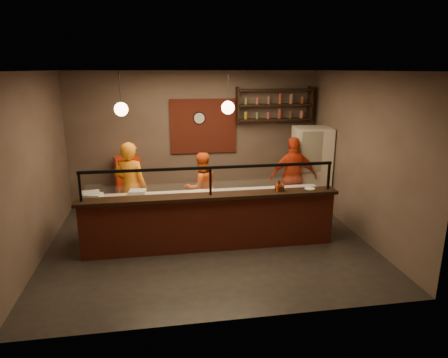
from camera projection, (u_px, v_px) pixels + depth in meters
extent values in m
plane|color=black|center=(209.00, 242.00, 7.70)|extent=(6.00, 6.00, 0.00)
plane|color=#352F29|center=(207.00, 71.00, 6.85)|extent=(6.00, 6.00, 0.00)
plane|color=brown|center=(195.00, 139.00, 9.65)|extent=(6.00, 0.00, 6.00)
plane|color=brown|center=(34.00, 168.00, 6.81)|extent=(0.00, 5.00, 5.00)
plane|color=brown|center=(361.00, 156.00, 7.75)|extent=(0.00, 5.00, 5.00)
plane|color=brown|center=(234.00, 207.00, 4.90)|extent=(6.00, 0.00, 6.00)
cube|color=maroon|center=(203.00, 126.00, 9.58)|extent=(1.60, 0.04, 1.30)
cube|color=maroon|center=(211.00, 224.00, 7.29)|extent=(4.60, 0.25, 1.00)
cube|color=black|center=(211.00, 196.00, 7.14)|extent=(4.70, 0.37, 0.06)
cube|color=gray|center=(207.00, 218.00, 7.78)|extent=(4.60, 0.75, 0.85)
cube|color=silver|center=(207.00, 196.00, 7.66)|extent=(4.60, 0.75, 0.05)
cube|color=white|center=(210.00, 181.00, 7.07)|extent=(4.40, 0.02, 0.50)
cube|color=black|center=(210.00, 168.00, 7.00)|extent=(4.50, 0.05, 0.05)
cube|color=black|center=(80.00, 187.00, 6.72)|extent=(0.04, 0.04, 0.50)
cube|color=black|center=(210.00, 181.00, 7.07)|extent=(0.04, 0.04, 0.50)
cube|color=black|center=(329.00, 176.00, 7.42)|extent=(0.04, 0.04, 0.50)
cube|color=black|center=(274.00, 119.00, 9.66)|extent=(1.80, 0.28, 0.04)
cube|color=black|center=(274.00, 105.00, 9.57)|extent=(1.80, 0.28, 0.04)
cube|color=black|center=(275.00, 90.00, 9.47)|extent=(1.80, 0.28, 0.04)
cube|color=black|center=(237.00, 105.00, 9.43)|extent=(0.04, 0.28, 0.85)
cube|color=black|center=(310.00, 104.00, 9.71)|extent=(0.04, 0.28, 0.85)
cylinder|color=black|center=(199.00, 118.00, 9.50)|extent=(0.30, 0.04, 0.30)
cylinder|color=black|center=(120.00, 89.00, 6.88)|extent=(0.01, 0.01, 0.60)
sphere|color=#EBAA81|center=(121.00, 109.00, 6.98)|extent=(0.24, 0.24, 0.24)
cylinder|color=black|center=(228.00, 88.00, 7.18)|extent=(0.01, 0.01, 0.60)
sphere|color=#EBAA81|center=(228.00, 108.00, 7.28)|extent=(0.24, 0.24, 0.24)
imported|color=orange|center=(131.00, 188.00, 8.02)|extent=(0.79, 0.65, 1.86)
imported|color=#E65615|center=(201.00, 188.00, 8.55)|extent=(0.89, 0.79, 1.54)
imported|color=red|center=(293.00, 177.00, 8.88)|extent=(1.08, 0.49, 1.80)
cube|color=beige|center=(311.00, 169.00, 9.32)|extent=(0.90, 0.85, 1.95)
cube|color=red|center=(128.00, 184.00, 9.32)|extent=(0.64, 0.61, 1.28)
cylinder|color=#F1E2CC|center=(200.00, 194.00, 7.71)|extent=(0.61, 0.61, 0.01)
cube|color=silver|center=(138.00, 194.00, 7.45)|extent=(0.33, 0.27, 0.15)
cube|color=silver|center=(91.00, 196.00, 7.34)|extent=(0.35, 0.30, 0.16)
cube|color=silver|center=(94.00, 198.00, 7.26)|extent=(0.34, 0.30, 0.14)
cylinder|color=gold|center=(136.00, 195.00, 7.55)|extent=(0.36, 0.07, 0.06)
cube|color=black|center=(280.00, 189.00, 7.35)|extent=(0.19, 0.17, 0.09)
cylinder|color=black|center=(279.00, 186.00, 7.32)|extent=(0.05, 0.05, 0.20)
cylinder|color=silver|center=(310.00, 189.00, 7.48)|extent=(0.25, 0.25, 0.01)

